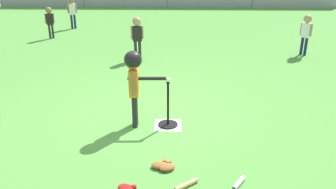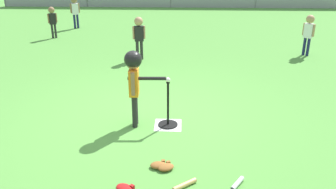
# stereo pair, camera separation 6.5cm
# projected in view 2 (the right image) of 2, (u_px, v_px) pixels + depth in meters

# --- Properties ---
(ground_plane) EXTENTS (60.00, 60.00, 0.00)m
(ground_plane) POSITION_uv_depth(u_px,v_px,m) (150.00, 115.00, 6.28)
(ground_plane) COLOR #51933D
(home_plate) EXTENTS (0.44, 0.44, 0.01)m
(home_plate) POSITION_uv_depth(u_px,v_px,m) (168.00, 125.00, 5.92)
(home_plate) COLOR white
(home_plate) RESTS_ON ground_plane
(batting_tee) EXTENTS (0.32, 0.32, 0.76)m
(batting_tee) POSITION_uv_depth(u_px,v_px,m) (168.00, 118.00, 5.87)
(batting_tee) COLOR black
(batting_tee) RESTS_ON ground_plane
(baseball_on_tee) EXTENTS (0.07, 0.07, 0.07)m
(baseball_on_tee) POSITION_uv_depth(u_px,v_px,m) (168.00, 80.00, 5.61)
(baseball_on_tee) COLOR white
(baseball_on_tee) RESTS_ON batting_tee
(batter_child) EXTENTS (0.65, 0.36, 1.27)m
(batter_child) POSITION_uv_depth(u_px,v_px,m) (134.00, 73.00, 5.57)
(batter_child) COLOR #262626
(batter_child) RESTS_ON ground_plane
(fielder_deep_center) EXTENTS (0.25, 0.20, 0.98)m
(fielder_deep_center) POSITION_uv_depth(u_px,v_px,m) (52.00, 18.00, 11.22)
(fielder_deep_center) COLOR #262626
(fielder_deep_center) RESTS_ON ground_plane
(fielder_near_right) EXTENTS (0.30, 0.22, 1.10)m
(fielder_near_right) POSITION_uv_depth(u_px,v_px,m) (75.00, 8.00, 12.52)
(fielder_near_right) COLOR #191E4C
(fielder_near_right) RESTS_ON ground_plane
(fielder_deep_right) EXTENTS (0.32, 0.22, 1.10)m
(fielder_deep_right) POSITION_uv_depth(u_px,v_px,m) (139.00, 33.00, 9.04)
(fielder_deep_right) COLOR #262626
(fielder_deep_right) RESTS_ON ground_plane
(fielder_near_left) EXTENTS (0.26, 0.24, 1.08)m
(fielder_near_left) POSITION_uv_depth(u_px,v_px,m) (309.00, 30.00, 9.39)
(fielder_near_left) COLOR #191E4C
(fielder_near_left) RESTS_ON ground_plane
(spare_bat_silver) EXTENTS (0.36, 0.50, 0.06)m
(spare_bat_silver) POSITION_uv_depth(u_px,v_px,m) (235.00, 186.00, 4.38)
(spare_bat_silver) COLOR silver
(spare_bat_silver) RESTS_ON ground_plane
(spare_bat_wood) EXTENTS (0.58, 0.47, 0.06)m
(spare_bat_wood) POSITION_uv_depth(u_px,v_px,m) (180.00, 187.00, 4.36)
(spare_bat_wood) COLOR #DBB266
(spare_bat_wood) RESTS_ON ground_plane
(glove_by_plate) EXTENTS (0.27, 0.24, 0.07)m
(glove_by_plate) POSITION_uv_depth(u_px,v_px,m) (166.00, 167.00, 4.74)
(glove_by_plate) COLOR brown
(glove_by_plate) RESTS_ON ground_plane
(glove_near_bats) EXTENTS (0.23, 0.19, 0.07)m
(glove_near_bats) POSITION_uv_depth(u_px,v_px,m) (159.00, 165.00, 4.78)
(glove_near_bats) COLOR brown
(glove_near_bats) RESTS_ON ground_plane
(glove_tossed_aside) EXTENTS (0.27, 0.26, 0.07)m
(glove_tossed_aside) POSITION_uv_depth(u_px,v_px,m) (124.00, 188.00, 4.33)
(glove_tossed_aside) COLOR #B21919
(glove_tossed_aside) RESTS_ON ground_plane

